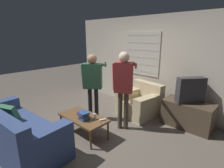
{
  "coord_description": "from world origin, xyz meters",
  "views": [
    {
      "loc": [
        2.6,
        -2.22,
        2.03
      ],
      "look_at": [
        0.1,
        0.49,
        1.0
      ],
      "focal_mm": 28.0,
      "sensor_mm": 36.0,
      "label": 1
    }
  ],
  "objects_px": {
    "person_right_standing": "(124,82)",
    "soda_can": "(95,116)",
    "tv": "(191,90)",
    "person_left_standing": "(93,79)",
    "spare_remote": "(102,120)",
    "armchair_beige": "(140,103)",
    "book_stack": "(84,115)",
    "coffee_table": "(83,118)",
    "couch_blue": "(15,133)"
  },
  "relations": [
    {
      "from": "armchair_beige",
      "to": "coffee_table",
      "type": "xyz_separation_m",
      "value": [
        -0.3,
        -1.65,
        0.06
      ]
    },
    {
      "from": "coffee_table",
      "to": "tv",
      "type": "bearing_deg",
      "value": 51.59
    },
    {
      "from": "person_left_standing",
      "to": "book_stack",
      "type": "relative_size",
      "value": 6.6
    },
    {
      "from": "coffee_table",
      "to": "spare_remote",
      "type": "bearing_deg",
      "value": 20.34
    },
    {
      "from": "soda_can",
      "to": "couch_blue",
      "type": "bearing_deg",
      "value": -123.09
    },
    {
      "from": "tv",
      "to": "soda_can",
      "type": "xyz_separation_m",
      "value": [
        -1.19,
        -1.76,
        -0.4
      ]
    },
    {
      "from": "person_left_standing",
      "to": "book_stack",
      "type": "distance_m",
      "value": 1.04
    },
    {
      "from": "coffee_table",
      "to": "armchair_beige",
      "type": "bearing_deg",
      "value": 79.87
    },
    {
      "from": "tv",
      "to": "book_stack",
      "type": "bearing_deg",
      "value": 4.05
    },
    {
      "from": "person_left_standing",
      "to": "couch_blue",
      "type": "bearing_deg",
      "value": -130.85
    },
    {
      "from": "armchair_beige",
      "to": "book_stack",
      "type": "height_order",
      "value": "armchair_beige"
    },
    {
      "from": "person_left_standing",
      "to": "spare_remote",
      "type": "bearing_deg",
      "value": -68.64
    },
    {
      "from": "person_right_standing",
      "to": "soda_can",
      "type": "distance_m",
      "value": 0.94
    },
    {
      "from": "person_left_standing",
      "to": "soda_can",
      "type": "height_order",
      "value": "person_left_standing"
    },
    {
      "from": "person_left_standing",
      "to": "tv",
      "type": "bearing_deg",
      "value": -5.51
    },
    {
      "from": "tv",
      "to": "soda_can",
      "type": "relative_size",
      "value": 4.72
    },
    {
      "from": "coffee_table",
      "to": "person_left_standing",
      "type": "height_order",
      "value": "person_left_standing"
    },
    {
      "from": "armchair_beige",
      "to": "book_stack",
      "type": "relative_size",
      "value": 4.33
    },
    {
      "from": "person_right_standing",
      "to": "tv",
      "type": "bearing_deg",
      "value": 14.38
    },
    {
      "from": "person_left_standing",
      "to": "spare_remote",
      "type": "height_order",
      "value": "person_left_standing"
    },
    {
      "from": "tv",
      "to": "person_right_standing",
      "type": "bearing_deg",
      "value": -4.78
    },
    {
      "from": "tv",
      "to": "person_right_standing",
      "type": "relative_size",
      "value": 0.35
    },
    {
      "from": "soda_can",
      "to": "tv",
      "type": "bearing_deg",
      "value": 55.96
    },
    {
      "from": "armchair_beige",
      "to": "soda_can",
      "type": "distance_m",
      "value": 1.58
    },
    {
      "from": "soda_can",
      "to": "person_left_standing",
      "type": "bearing_deg",
      "value": 140.43
    },
    {
      "from": "person_right_standing",
      "to": "book_stack",
      "type": "relative_size",
      "value": 7.0
    },
    {
      "from": "coffee_table",
      "to": "soda_can",
      "type": "bearing_deg",
      "value": 16.58
    },
    {
      "from": "couch_blue",
      "to": "armchair_beige",
      "type": "distance_m",
      "value": 2.91
    },
    {
      "from": "couch_blue",
      "to": "coffee_table",
      "type": "distance_m",
      "value": 1.25
    },
    {
      "from": "person_right_standing",
      "to": "soda_can",
      "type": "xyz_separation_m",
      "value": [
        -0.16,
        -0.7,
        -0.61
      ]
    },
    {
      "from": "couch_blue",
      "to": "person_left_standing",
      "type": "bearing_deg",
      "value": 81.89
    },
    {
      "from": "armchair_beige",
      "to": "book_stack",
      "type": "xyz_separation_m",
      "value": [
        -0.19,
        -1.72,
        0.18
      ]
    },
    {
      "from": "coffee_table",
      "to": "soda_can",
      "type": "distance_m",
      "value": 0.3
    },
    {
      "from": "person_right_standing",
      "to": "coffee_table",
      "type": "bearing_deg",
      "value": -150.29
    },
    {
      "from": "coffee_table",
      "to": "person_left_standing",
      "type": "relative_size",
      "value": 0.66
    },
    {
      "from": "armchair_beige",
      "to": "coffee_table",
      "type": "relative_size",
      "value": 1.0
    },
    {
      "from": "couch_blue",
      "to": "armchair_beige",
      "type": "relative_size",
      "value": 2.04
    },
    {
      "from": "armchair_beige",
      "to": "tv",
      "type": "relative_size",
      "value": 1.78
    },
    {
      "from": "armchair_beige",
      "to": "tv",
      "type": "distance_m",
      "value": 1.3
    },
    {
      "from": "armchair_beige",
      "to": "soda_can",
      "type": "relative_size",
      "value": 8.4
    },
    {
      "from": "soda_can",
      "to": "spare_remote",
      "type": "bearing_deg",
      "value": 27.02
    },
    {
      "from": "soda_can",
      "to": "armchair_beige",
      "type": "bearing_deg",
      "value": 89.05
    },
    {
      "from": "couch_blue",
      "to": "soda_can",
      "type": "bearing_deg",
      "value": 51.97
    },
    {
      "from": "soda_can",
      "to": "person_right_standing",
      "type": "bearing_deg",
      "value": 77.23
    },
    {
      "from": "coffee_table",
      "to": "tv",
      "type": "relative_size",
      "value": 1.78
    },
    {
      "from": "person_left_standing",
      "to": "book_stack",
      "type": "xyz_separation_m",
      "value": [
        0.53,
        -0.72,
        -0.53
      ]
    },
    {
      "from": "person_right_standing",
      "to": "spare_remote",
      "type": "distance_m",
      "value": 0.91
    },
    {
      "from": "tv",
      "to": "person_left_standing",
      "type": "height_order",
      "value": "person_left_standing"
    },
    {
      "from": "armchair_beige",
      "to": "soda_can",
      "type": "height_order",
      "value": "armchair_beige"
    },
    {
      "from": "tv",
      "to": "couch_blue",
      "type": "bearing_deg",
      "value": 5.72
    }
  ]
}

